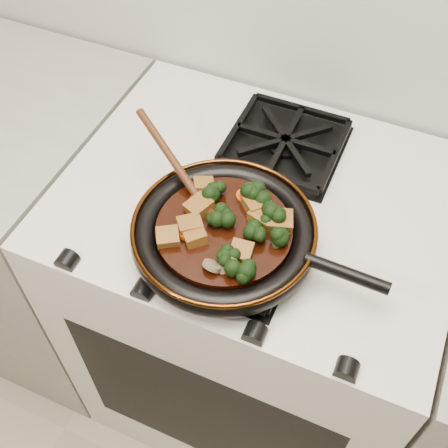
% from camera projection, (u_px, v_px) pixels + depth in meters
% --- Properties ---
extents(stove, '(0.76, 0.60, 0.90)m').
position_uv_depth(stove, '(251.00, 311.00, 1.43)').
color(stove, silver).
rests_on(stove, ground).
extents(burner_grate_front, '(0.23, 0.23, 0.03)m').
position_uv_depth(burner_grate_front, '(231.00, 245.00, 0.98)').
color(burner_grate_front, black).
rests_on(burner_grate_front, stove).
extents(burner_grate_back, '(0.23, 0.23, 0.03)m').
position_uv_depth(burner_grate_back, '(285.00, 143.00, 1.14)').
color(burner_grate_back, black).
rests_on(burner_grate_back, stove).
extents(skillet, '(0.45, 0.32, 0.05)m').
position_uv_depth(skillet, '(225.00, 234.00, 0.96)').
color(skillet, black).
rests_on(skillet, burner_grate_front).
extents(braising_sauce, '(0.23, 0.23, 0.02)m').
position_uv_depth(braising_sauce, '(224.00, 232.00, 0.96)').
color(braising_sauce, black).
rests_on(braising_sauce, skillet).
extents(tofu_cube_0, '(0.05, 0.05, 0.02)m').
position_uv_depth(tofu_cube_0, '(263.00, 216.00, 0.96)').
color(tofu_cube_0, brown).
rests_on(tofu_cube_0, braising_sauce).
extents(tofu_cube_1, '(0.05, 0.05, 0.02)m').
position_uv_depth(tofu_cube_1, '(190.00, 226.00, 0.94)').
color(tofu_cube_1, brown).
rests_on(tofu_cube_1, braising_sauce).
extents(tofu_cube_2, '(0.04, 0.04, 0.02)m').
position_uv_depth(tofu_cube_2, '(241.00, 252.00, 0.91)').
color(tofu_cube_2, brown).
rests_on(tofu_cube_2, braising_sauce).
extents(tofu_cube_3, '(0.05, 0.05, 0.03)m').
position_uv_depth(tofu_cube_3, '(204.00, 186.00, 1.00)').
color(tofu_cube_3, brown).
rests_on(tofu_cube_3, braising_sauce).
extents(tofu_cube_4, '(0.05, 0.06, 0.03)m').
position_uv_depth(tofu_cube_4, '(199.00, 207.00, 0.97)').
color(tofu_cube_4, brown).
rests_on(tofu_cube_4, braising_sauce).
extents(tofu_cube_5, '(0.06, 0.06, 0.03)m').
position_uv_depth(tofu_cube_5, '(257.00, 204.00, 0.97)').
color(tofu_cube_5, brown).
rests_on(tofu_cube_5, braising_sauce).
extents(tofu_cube_6, '(0.05, 0.05, 0.02)m').
position_uv_depth(tofu_cube_6, '(168.00, 237.00, 0.93)').
color(tofu_cube_6, brown).
rests_on(tofu_cube_6, braising_sauce).
extents(tofu_cube_7, '(0.05, 0.05, 0.03)m').
position_uv_depth(tofu_cube_7, '(194.00, 235.00, 0.93)').
color(tofu_cube_7, brown).
rests_on(tofu_cube_7, braising_sauce).
extents(tofu_cube_8, '(0.06, 0.05, 0.03)m').
position_uv_depth(tofu_cube_8, '(279.00, 221.00, 0.95)').
color(tofu_cube_8, brown).
rests_on(tofu_cube_8, braising_sauce).
extents(tofu_cube_9, '(0.05, 0.05, 0.03)m').
position_uv_depth(tofu_cube_9, '(257.00, 204.00, 0.97)').
color(tofu_cube_9, brown).
rests_on(tofu_cube_9, braising_sauce).
extents(tofu_cube_10, '(0.05, 0.05, 0.03)m').
position_uv_depth(tofu_cube_10, '(268.00, 215.00, 0.96)').
color(tofu_cube_10, brown).
rests_on(tofu_cube_10, braising_sauce).
extents(broccoli_floret_0, '(0.06, 0.07, 0.06)m').
position_uv_depth(broccoli_floret_0, '(274.00, 218.00, 0.95)').
color(broccoli_floret_0, black).
rests_on(broccoli_floret_0, braising_sauce).
extents(broccoli_floret_1, '(0.07, 0.08, 0.06)m').
position_uv_depth(broccoli_floret_1, '(258.00, 232.00, 0.93)').
color(broccoli_floret_1, black).
rests_on(broccoli_floret_1, braising_sauce).
extents(broccoli_floret_2, '(0.08, 0.08, 0.08)m').
position_uv_depth(broccoli_floret_2, '(276.00, 241.00, 0.92)').
color(broccoli_floret_2, black).
rests_on(broccoli_floret_2, braising_sauce).
extents(broccoli_floret_3, '(0.06, 0.07, 0.06)m').
position_uv_depth(broccoli_floret_3, '(221.00, 219.00, 0.95)').
color(broccoli_floret_3, black).
rests_on(broccoli_floret_3, braising_sauce).
extents(broccoli_floret_4, '(0.09, 0.09, 0.06)m').
position_uv_depth(broccoli_floret_4, '(241.00, 268.00, 0.89)').
color(broccoli_floret_4, black).
rests_on(broccoli_floret_4, braising_sauce).
extents(broccoli_floret_5, '(0.06, 0.07, 0.06)m').
position_uv_depth(broccoli_floret_5, '(212.00, 193.00, 0.99)').
color(broccoli_floret_5, black).
rests_on(broccoli_floret_5, braising_sauce).
extents(broccoli_floret_6, '(0.09, 0.08, 0.07)m').
position_uv_depth(broccoli_floret_6, '(256.00, 197.00, 0.98)').
color(broccoli_floret_6, black).
rests_on(broccoli_floret_6, braising_sauce).
extents(broccoli_floret_7, '(0.08, 0.08, 0.06)m').
position_uv_depth(broccoli_floret_7, '(228.00, 259.00, 0.90)').
color(broccoli_floret_7, black).
rests_on(broccoli_floret_7, braising_sauce).
extents(carrot_coin_0, '(0.03, 0.03, 0.01)m').
position_uv_depth(carrot_coin_0, '(187.00, 234.00, 0.94)').
color(carrot_coin_0, '#BC3805').
rests_on(carrot_coin_0, braising_sauce).
extents(carrot_coin_1, '(0.03, 0.03, 0.01)m').
position_uv_depth(carrot_coin_1, '(233.00, 269.00, 0.89)').
color(carrot_coin_1, '#BC3805').
rests_on(carrot_coin_1, braising_sauce).
extents(carrot_coin_2, '(0.03, 0.03, 0.02)m').
position_uv_depth(carrot_coin_2, '(244.00, 196.00, 0.99)').
color(carrot_coin_2, '#BC3805').
rests_on(carrot_coin_2, braising_sauce).
extents(carrot_coin_3, '(0.03, 0.03, 0.02)m').
position_uv_depth(carrot_coin_3, '(221.00, 215.00, 0.96)').
color(carrot_coin_3, '#BC3805').
rests_on(carrot_coin_3, braising_sauce).
extents(mushroom_slice_0, '(0.04, 0.04, 0.03)m').
position_uv_depth(mushroom_slice_0, '(229.00, 267.00, 0.89)').
color(mushroom_slice_0, olive).
rests_on(mushroom_slice_0, braising_sauce).
extents(mushroom_slice_1, '(0.03, 0.03, 0.02)m').
position_uv_depth(mushroom_slice_1, '(252.00, 195.00, 0.99)').
color(mushroom_slice_1, olive).
rests_on(mushroom_slice_1, braising_sauce).
extents(mushroom_slice_2, '(0.04, 0.04, 0.03)m').
position_uv_depth(mushroom_slice_2, '(212.00, 266.00, 0.89)').
color(mushroom_slice_2, olive).
rests_on(mushroom_slice_2, braising_sauce).
extents(mushroom_slice_3, '(0.03, 0.03, 0.03)m').
position_uv_depth(mushroom_slice_3, '(210.00, 190.00, 0.99)').
color(mushroom_slice_3, olive).
rests_on(mushroom_slice_3, braising_sauce).
extents(wooden_spoon, '(0.13, 0.10, 0.22)m').
position_uv_depth(wooden_spoon, '(184.00, 177.00, 0.99)').
color(wooden_spoon, '#42210E').
rests_on(wooden_spoon, braising_sauce).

